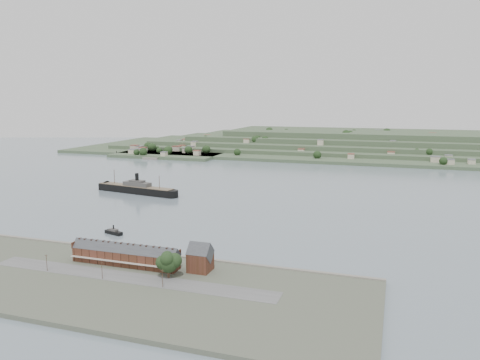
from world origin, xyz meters
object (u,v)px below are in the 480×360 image
(terrace_row, at_px, (125,255))
(tugboat, at_px, (114,232))
(gabled_building, at_px, (200,258))
(fig_tree, at_px, (168,262))
(steamship, at_px, (134,189))

(terrace_row, relative_size, tugboat, 4.21)
(gabled_building, height_order, tugboat, gabled_building)
(terrace_row, relative_size, fig_tree, 4.49)
(gabled_building, xyz_separation_m, fig_tree, (-9.88, -12.63, 1.37))
(gabled_building, relative_size, steamship, 0.16)
(terrace_row, bearing_deg, tugboat, 128.71)
(tugboat, relative_size, fig_tree, 1.07)
(gabled_building, bearing_deg, fig_tree, -128.04)
(tugboat, bearing_deg, terrace_row, -51.29)
(fig_tree, bearing_deg, tugboat, 139.32)
(terrace_row, bearing_deg, steamship, 119.99)
(gabled_building, height_order, steamship, steamship)
(steamship, bearing_deg, fig_tree, -54.68)
(steamship, distance_m, fig_tree, 211.36)
(steamship, bearing_deg, gabled_building, -50.43)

